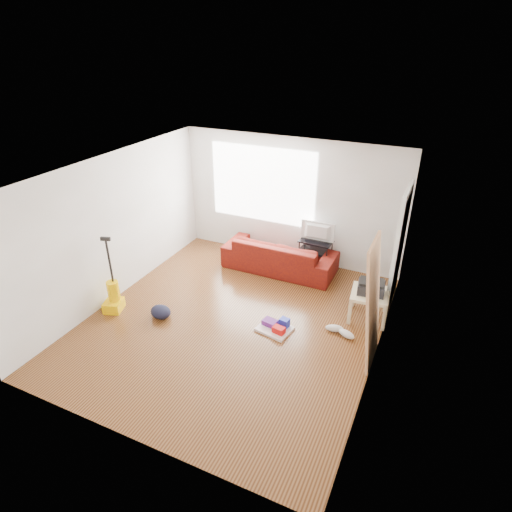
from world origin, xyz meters
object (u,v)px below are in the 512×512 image
at_px(sofa, 279,269).
at_px(tv_stand, 315,255).
at_px(bucket, 276,275).
at_px(backpack, 161,317).
at_px(vacuum, 113,297).
at_px(cleaning_tray, 276,327).
at_px(side_table, 370,297).

bearing_deg(sofa, tv_stand, -157.06).
bearing_deg(bucket, tv_stand, 41.95).
bearing_deg(backpack, vacuum, -157.32).
relative_size(sofa, cleaning_tray, 3.77).
xyz_separation_m(side_table, bucket, (-1.90, 0.63, -0.41)).
distance_m(tv_stand, side_table, 1.75).
bearing_deg(bucket, vacuum, -133.11).
relative_size(tv_stand, backpack, 1.76).
bearing_deg(bucket, sofa, 97.80).
bearing_deg(tv_stand, bucket, -134.23).
distance_m(side_table, cleaning_tray, 1.60).
bearing_deg(side_table, bucket, 161.51).
relative_size(bucket, vacuum, 0.21).
bearing_deg(side_table, cleaning_tray, -142.80).
height_order(side_table, cleaning_tray, side_table).
height_order(sofa, vacuum, vacuum).
bearing_deg(tv_stand, sofa, -153.23).
xyz_separation_m(tv_stand, bucket, (-0.60, -0.54, -0.32)).
xyz_separation_m(bucket, vacuum, (-2.05, -2.20, 0.25)).
distance_m(tv_stand, backpack, 3.18).
xyz_separation_m(tv_stand, backpack, (-1.81, -2.60, -0.32)).
bearing_deg(cleaning_tray, bucket, 112.40).
xyz_separation_m(tv_stand, cleaning_tray, (0.05, -2.12, -0.26)).
relative_size(side_table, backpack, 1.78).
bearing_deg(tv_stand, vacuum, -130.33).
height_order(cleaning_tray, vacuum, vacuum).
relative_size(tv_stand, cleaning_tray, 1.11).
bearing_deg(backpack, side_table, 37.95).
bearing_deg(side_table, sofa, 154.93).
height_order(sofa, tv_stand, tv_stand).
height_order(bucket, vacuum, vacuum).
bearing_deg(sofa, cleaning_tray, 110.41).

